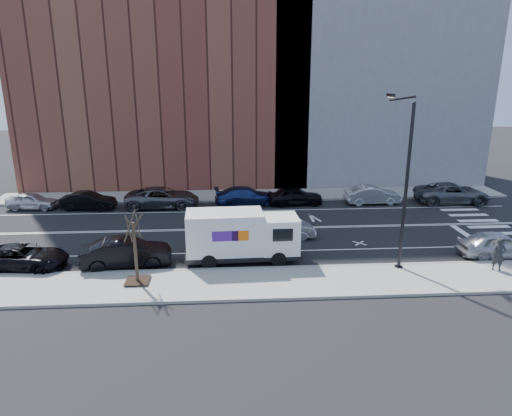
{
  "coord_description": "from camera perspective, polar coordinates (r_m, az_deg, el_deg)",
  "views": [
    {
      "loc": [
        -2.34,
        -29.99,
        10.38
      ],
      "look_at": [
        -0.38,
        0.31,
        1.4
      ],
      "focal_mm": 32.0,
      "sensor_mm": 36.0,
      "label": 1
    }
  ],
  "objects": [
    {
      "name": "crosswalk",
      "position": [
        36.65,
        26.53,
        -1.76
      ],
      "size": [
        3.0,
        14.0,
        0.01
      ],
      "primitive_type": null,
      "color": "white",
      "rests_on": "ground"
    },
    {
      "name": "sidewalk_far",
      "position": [
        40.21,
        -0.24,
        1.62
      ],
      "size": [
        44.0,
        3.6,
        0.15
      ],
      "primitive_type": "cube",
      "color": "gray",
      "rests_on": "ground"
    },
    {
      "name": "far_parked_f",
      "position": [
        38.84,
        14.35,
        1.58
      ],
      "size": [
        4.56,
        1.73,
        1.49
      ],
      "primitive_type": "imported",
      "rotation": [
        0.0,
        0.0,
        1.61
      ],
      "color": "#B7B7BC",
      "rests_on": "ground"
    },
    {
      "name": "far_parked_c",
      "position": [
        37.35,
        -11.63,
        1.28
      ],
      "size": [
        5.83,
        2.69,
        1.62
      ],
      "primitive_type": "imported",
      "rotation": [
        0.0,
        0.0,
        1.57
      ],
      "color": "#4D4F55",
      "rests_on": "ground"
    },
    {
      "name": "bldg_concrete",
      "position": [
        47.87,
        14.55,
        19.12
      ],
      "size": [
        20.0,
        10.0,
        26.0
      ],
      "primitive_type": "cube",
      "color": "slate",
      "rests_on": "ground"
    },
    {
      "name": "far_parked_d",
      "position": [
        37.31,
        -1.23,
        1.5
      ],
      "size": [
        5.31,
        2.58,
        1.49
      ],
      "primitive_type": "imported",
      "rotation": [
        0.0,
        0.0,
        1.67
      ],
      "color": "navy",
      "rests_on": "ground"
    },
    {
      "name": "far_parked_b",
      "position": [
        38.43,
        -20.24,
        0.84
      ],
      "size": [
        4.35,
        1.86,
        1.39
      ],
      "primitive_type": "imported",
      "rotation": [
        0.0,
        0.0,
        1.48
      ],
      "color": "black",
      "rests_on": "ground"
    },
    {
      "name": "driving_sedan",
      "position": [
        29.69,
        3.29,
        -2.58
      ],
      "size": [
        4.38,
        1.93,
        1.4
      ],
      "primitive_type": "imported",
      "rotation": [
        0.0,
        0.0,
        1.68
      ],
      "color": "#B0AFB4",
      "rests_on": "ground"
    },
    {
      "name": "near_parked_rear_b",
      "position": [
        28.32,
        -27.11,
        -5.48
      ],
      "size": [
        5.02,
        2.7,
        1.34
      ],
      "primitive_type": "imported",
      "rotation": [
        0.0,
        0.0,
        1.47
      ],
      "color": "black",
      "rests_on": "ground"
    },
    {
      "name": "far_parked_e",
      "position": [
        37.45,
        4.93,
        1.53
      ],
      "size": [
        4.51,
        1.96,
        1.51
      ],
      "primitive_type": "imported",
      "rotation": [
        0.0,
        0.0,
        1.61
      ],
      "color": "black",
      "rests_on": "ground"
    },
    {
      "name": "bldg_brick",
      "position": [
        45.95,
        -11.28,
        16.95
      ],
      "size": [
        26.0,
        10.0,
        22.0
      ],
      "primitive_type": "cube",
      "color": "brown",
      "rests_on": "ground"
    },
    {
      "name": "near_parked_front",
      "position": [
        30.28,
        27.97,
        -4.04
      ],
      "size": [
        4.53,
        1.85,
        1.54
      ],
      "primitive_type": "imported",
      "rotation": [
        0.0,
        0.0,
        1.56
      ],
      "color": "silver",
      "rests_on": "ground"
    },
    {
      "name": "sidewalk_near",
      "position": [
        23.68,
        2.37,
        -9.33
      ],
      "size": [
        44.0,
        3.6,
        0.15
      ],
      "primitive_type": "cube",
      "color": "gray",
      "rests_on": "ground"
    },
    {
      "name": "far_parked_g",
      "position": [
        41.25,
        23.31,
        1.73
      ],
      "size": [
        6.1,
        3.02,
        1.66
      ],
      "primitive_type": "imported",
      "rotation": [
        0.0,
        0.0,
        1.53
      ],
      "color": "#505458",
      "rests_on": "ground"
    },
    {
      "name": "road_markings",
      "position": [
        31.82,
        0.72,
        -2.55
      ],
      "size": [
        40.0,
        8.6,
        0.01
      ],
      "primitive_type": null,
      "color": "white",
      "rests_on": "ground"
    },
    {
      "name": "streetlight",
      "position": [
        25.46,
        17.95,
        3.65
      ],
      "size": [
        0.44,
        4.02,
        9.34
      ],
      "color": "black",
      "rests_on": "ground"
    },
    {
      "name": "curb_far",
      "position": [
        38.47,
        -0.08,
        0.95
      ],
      "size": [
        44.0,
        0.25,
        0.17
      ],
      "primitive_type": "cube",
      "color": "gray",
      "rests_on": "ground"
    },
    {
      "name": "curb_near",
      "position": [
        25.3,
        1.94,
        -7.54
      ],
      "size": [
        44.0,
        0.25,
        0.17
      ],
      "primitive_type": "cube",
      "color": "gray",
      "rests_on": "ground"
    },
    {
      "name": "pedestrian",
      "position": [
        27.82,
        28.08,
        -5.15
      ],
      "size": [
        0.75,
        0.59,
        1.81
      ],
      "primitive_type": "imported",
      "rotation": [
        0.0,
        0.0,
        -0.26
      ],
      "color": "black",
      "rests_on": "sidewalk_near"
    },
    {
      "name": "street_tree",
      "position": [
        23.83,
        -14.79,
        -6.11
      ],
      "size": [
        1.2,
        1.2,
        3.75
      ],
      "color": "black",
      "rests_on": "ground"
    },
    {
      "name": "ground",
      "position": [
        31.82,
        0.72,
        -2.56
      ],
      "size": [
        120.0,
        120.0,
        0.0
      ],
      "primitive_type": "plane",
      "color": "black",
      "rests_on": "ground"
    },
    {
      "name": "far_parked_a",
      "position": [
        40.29,
        -26.2,
        0.8
      ],
      "size": [
        4.03,
        1.91,
        1.33
      ],
      "primitive_type": "imported",
      "rotation": [
        0.0,
        0.0,
        1.48
      ],
      "color": "silver",
      "rests_on": "ground"
    },
    {
      "name": "fedex_van",
      "position": [
        25.95,
        -1.87,
        -3.43
      ],
      "size": [
        6.53,
        2.47,
        2.95
      ],
      "rotation": [
        0.0,
        0.0,
        0.03
      ],
      "color": "black",
      "rests_on": "ground"
    },
    {
      "name": "near_parked_rear_a",
      "position": [
        26.45,
        -15.88,
        -5.41
      ],
      "size": [
        5.08,
        2.32,
        1.61
      ],
      "primitive_type": "imported",
      "rotation": [
        0.0,
        0.0,
        1.7
      ],
      "color": "black",
      "rests_on": "ground"
    }
  ]
}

